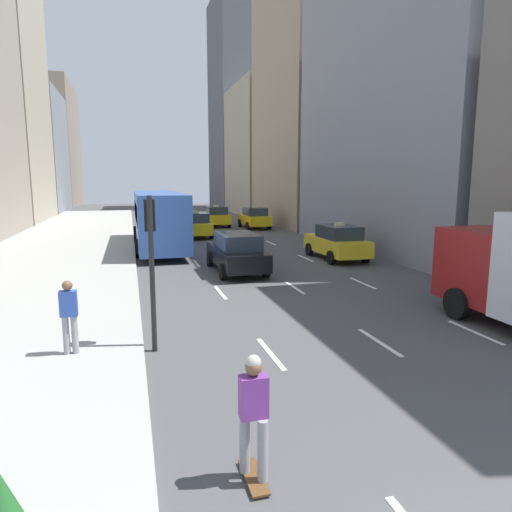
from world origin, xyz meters
The scene contains 12 objects.
sidewalk_left centered at (-7.00, 27.00, 0.07)m, with size 8.00×66.00×0.15m, color #9E9E99.
lane_markings centered at (2.60, 23.00, 0.01)m, with size 5.72×56.00×0.01m.
building_row_right centered at (12.00, 39.37, 10.21)m, with size 6.00×68.78×29.01m.
taxi_lead centered at (6.80, 35.10, 0.88)m, with size 2.02×4.40×1.87m.
taxi_second centered at (1.20, 30.26, 0.88)m, with size 2.02×4.40×1.87m.
taxi_third centered at (6.80, 19.29, 0.88)m, with size 2.02×4.40×1.87m.
taxi_fourth centered at (4.00, 37.51, 0.88)m, with size 2.02×4.40×1.87m.
sedan_black_near centered at (1.20, 17.46, 0.87)m, with size 2.02×4.87×1.71m.
city_bus centered at (-1.61, 25.59, 1.79)m, with size 2.80×11.61×3.25m.
skateboarder centered at (-1.75, 3.78, 0.96)m, with size 0.36×0.80×1.75m.
pedestrian_mid_block centered at (-4.55, 8.82, 1.07)m, with size 0.36×0.22×1.65m.
traffic_light_pole centered at (-2.75, 8.97, 2.41)m, with size 0.24×0.42×3.60m.
Camera 1 is at (-3.17, -1.51, 3.92)m, focal length 32.00 mm.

